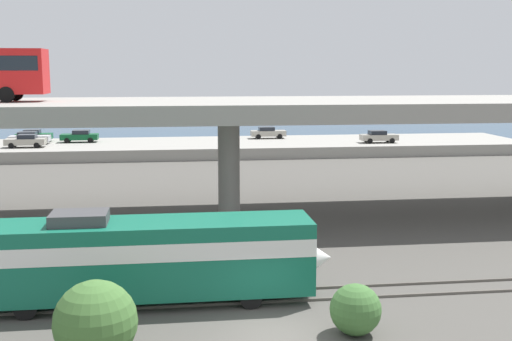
% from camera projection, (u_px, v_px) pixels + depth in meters
% --- Properties ---
extents(ground_plane, '(260.00, 260.00, 0.00)m').
position_uv_depth(ground_plane, '(274.00, 333.00, 24.99)').
color(ground_plane, '#4C4944').
extents(rail_strip_near, '(110.00, 0.12, 0.12)m').
position_uv_depth(rail_strip_near, '(263.00, 302.00, 28.16)').
color(rail_strip_near, '#59544C').
rests_on(rail_strip_near, ground_plane).
extents(rail_strip_far, '(110.00, 0.12, 0.12)m').
position_uv_depth(rail_strip_far, '(258.00, 290.00, 29.64)').
color(rail_strip_far, '#59544C').
rests_on(rail_strip_far, ground_plane).
extents(train_locomotive, '(16.02, 3.04, 4.18)m').
position_uv_depth(train_locomotive, '(158.00, 254.00, 27.99)').
color(train_locomotive, '#14664C').
rests_on(train_locomotive, ground_plane).
extents(highway_overpass, '(96.00, 12.49, 8.13)m').
position_uv_depth(highway_overpass, '(229.00, 111.00, 43.42)').
color(highway_overpass, gray).
rests_on(highway_overpass, ground_plane).
extents(pier_parking_lot, '(79.74, 13.90, 1.33)m').
position_uv_depth(pier_parking_lot, '(204.00, 148.00, 78.75)').
color(pier_parking_lot, gray).
rests_on(pier_parking_lot, ground_plane).
extents(parked_car_0, '(4.29, 1.99, 1.50)m').
position_uv_depth(parked_car_0, '(34.00, 136.00, 79.15)').
color(parked_car_0, '#0C4C26').
rests_on(parked_car_0, pier_parking_lot).
extents(parked_car_1, '(4.52, 1.84, 1.50)m').
position_uv_depth(parked_car_1, '(268.00, 132.00, 82.96)').
color(parked_car_1, '#9E998C').
rests_on(parked_car_1, pier_parking_lot).
extents(parked_car_2, '(4.49, 1.87, 1.50)m').
position_uv_depth(parked_car_2, '(379.00, 136.00, 78.06)').
color(parked_car_2, '#9E998C').
rests_on(parked_car_2, pier_parking_lot).
extents(parked_car_3, '(4.67, 2.00, 1.50)m').
position_uv_depth(parked_car_3, '(29.00, 138.00, 76.52)').
color(parked_car_3, '#B7B7BC').
rests_on(parked_car_3, pier_parking_lot).
extents(parked_car_4, '(4.49, 1.92, 1.50)m').
position_uv_depth(parked_car_4, '(26.00, 141.00, 73.34)').
color(parked_car_4, '#9E998C').
rests_on(parked_car_4, pier_parking_lot).
extents(parked_car_5, '(4.49, 1.92, 1.50)m').
position_uv_depth(parked_car_5, '(80.00, 136.00, 78.58)').
color(parked_car_5, '#0C4C26').
rests_on(parked_car_5, pier_parking_lot).
extents(harbor_water, '(140.00, 36.00, 0.01)m').
position_uv_depth(harbor_water, '(197.00, 134.00, 101.38)').
color(harbor_water, navy).
rests_on(harbor_water, ground_plane).
extents(shrub_left, '(2.95, 2.95, 2.95)m').
position_uv_depth(shrub_left, '(96.00, 322.00, 22.32)').
color(shrub_left, '#416D32').
rests_on(shrub_left, ground_plane).
extents(shrub_right, '(2.02, 2.02, 2.02)m').
position_uv_depth(shrub_right, '(356.00, 310.00, 24.73)').
color(shrub_right, '#3F6E34').
rests_on(shrub_right, ground_plane).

